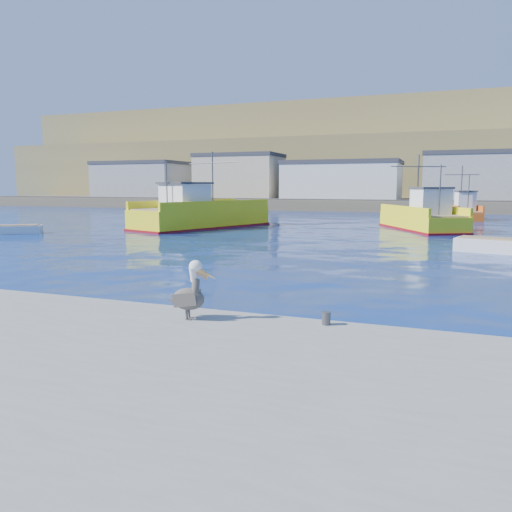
{
  "coord_description": "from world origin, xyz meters",
  "views": [
    {
      "loc": [
        5.37,
        -14.4,
        3.66
      ],
      "look_at": [
        -0.77,
        2.1,
        1.19
      ],
      "focal_mm": 35.0,
      "sensor_mm": 36.0,
      "label": 1
    }
  ],
  "objects_px": {
    "trawler_yellow_b": "(423,218)",
    "skiff_mid": "(500,247)",
    "boat_orange": "(463,211)",
    "skiff_left": "(15,230)",
    "pelican": "(190,294)",
    "trawler_yellow_a": "(200,215)"
  },
  "relations": [
    {
      "from": "skiff_left",
      "to": "pelican",
      "type": "relative_size",
      "value": 2.77
    },
    {
      "from": "skiff_mid",
      "to": "trawler_yellow_b",
      "type": "bearing_deg",
      "value": 108.35
    },
    {
      "from": "skiff_left",
      "to": "pelican",
      "type": "distance_m",
      "value": 31.96
    },
    {
      "from": "trawler_yellow_b",
      "to": "skiff_mid",
      "type": "height_order",
      "value": "trawler_yellow_b"
    },
    {
      "from": "boat_orange",
      "to": "pelican",
      "type": "xyz_separation_m",
      "value": [
        -7.66,
        -48.89,
        0.14
      ]
    },
    {
      "from": "pelican",
      "to": "trawler_yellow_a",
      "type": "bearing_deg",
      "value": 116.37
    },
    {
      "from": "trawler_yellow_b",
      "to": "skiff_mid",
      "type": "relative_size",
      "value": 2.23
    },
    {
      "from": "trawler_yellow_a",
      "to": "skiff_mid",
      "type": "xyz_separation_m",
      "value": [
        23.19,
        -9.42,
        -0.84
      ]
    },
    {
      "from": "skiff_left",
      "to": "skiff_mid",
      "type": "relative_size",
      "value": 0.82
    },
    {
      "from": "boat_orange",
      "to": "skiff_left",
      "type": "relative_size",
      "value": 1.87
    },
    {
      "from": "skiff_left",
      "to": "trawler_yellow_b",
      "type": "bearing_deg",
      "value": 25.98
    },
    {
      "from": "boat_orange",
      "to": "skiff_left",
      "type": "bearing_deg",
      "value": -138.22
    },
    {
      "from": "skiff_left",
      "to": "skiff_mid",
      "type": "distance_m",
      "value": 34.11
    },
    {
      "from": "trawler_yellow_a",
      "to": "pelican",
      "type": "xyz_separation_m",
      "value": [
        14.56,
        -29.36,
        -0.05
      ]
    },
    {
      "from": "trawler_yellow_b",
      "to": "boat_orange",
      "type": "relative_size",
      "value": 1.46
    },
    {
      "from": "trawler_yellow_b",
      "to": "skiff_left",
      "type": "distance_m",
      "value": 32.88
    },
    {
      "from": "trawler_yellow_b",
      "to": "skiff_mid",
      "type": "bearing_deg",
      "value": -71.65
    },
    {
      "from": "trawler_yellow_b",
      "to": "trawler_yellow_a",
      "type": "bearing_deg",
      "value": -166.93
    },
    {
      "from": "skiff_mid",
      "to": "pelican",
      "type": "relative_size",
      "value": 3.39
    },
    {
      "from": "trawler_yellow_a",
      "to": "skiff_left",
      "type": "relative_size",
      "value": 3.58
    },
    {
      "from": "trawler_yellow_a",
      "to": "pelican",
      "type": "distance_m",
      "value": 32.77
    },
    {
      "from": "pelican",
      "to": "skiff_mid",
      "type": "bearing_deg",
      "value": 66.59
    }
  ]
}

